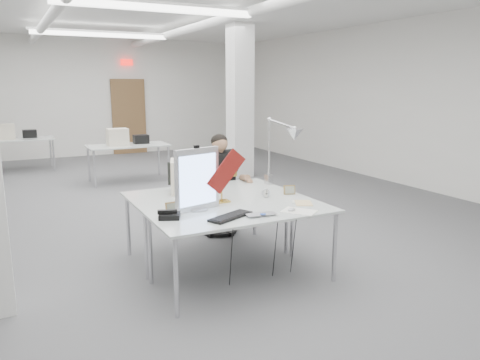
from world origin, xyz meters
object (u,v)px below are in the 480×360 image
(office_chair, at_px, (219,194))
(seated_person, at_px, (220,168))
(laptop, at_px, (263,216))
(desk_phone, at_px, (170,216))
(desk_main, at_px, (243,212))
(beige_monitor, at_px, (189,176))
(monitor, at_px, (197,179))
(bankers_lamp, at_px, (222,186))
(architect_lamp, at_px, (280,152))

(office_chair, height_order, seated_person, seated_person)
(laptop, bearing_deg, seated_person, 84.76)
(desk_phone, bearing_deg, seated_person, 74.62)
(desk_main, xyz_separation_m, desk_phone, (-0.73, 0.07, 0.04))
(desk_main, xyz_separation_m, office_chair, (0.45, 1.59, -0.21))
(office_chair, distance_m, beige_monitor, 0.97)
(office_chair, height_order, monitor, monitor)
(bankers_lamp, xyz_separation_m, architect_lamp, (0.90, 0.31, 0.25))
(desk_main, distance_m, beige_monitor, 1.02)
(seated_person, height_order, beige_monitor, seated_person)
(office_chair, height_order, desk_phone, office_chair)
(monitor, xyz_separation_m, bankers_lamp, (0.34, 0.17, -0.13))
(monitor, xyz_separation_m, architect_lamp, (1.24, 0.48, 0.12))
(office_chair, height_order, architect_lamp, architect_lamp)
(office_chair, distance_m, desk_phone, 1.94)
(architect_lamp, bearing_deg, bankers_lamp, -177.63)
(bankers_lamp, bearing_deg, monitor, -156.47)
(desk_phone, height_order, beige_monitor, beige_monitor)
(desk_main, relative_size, monitor, 2.92)
(office_chair, xyz_separation_m, laptop, (-0.39, -1.87, 0.23))
(desk_main, height_order, laptop, laptop)
(bankers_lamp, xyz_separation_m, beige_monitor, (-0.15, 0.58, 0.01))
(desk_phone, relative_size, beige_monitor, 0.48)
(seated_person, bearing_deg, desk_main, -117.42)
(office_chair, bearing_deg, desk_phone, -139.01)
(monitor, relative_size, bankers_lamp, 1.73)
(desk_main, relative_size, desk_phone, 9.43)
(seated_person, xyz_separation_m, bankers_lamp, (-0.50, -1.14, 0.03))
(desk_phone, bearing_deg, monitor, 48.35)
(laptop, bearing_deg, desk_phone, 162.51)
(seated_person, relative_size, laptop, 2.86)
(seated_person, bearing_deg, bankers_lamp, -124.75)
(seated_person, height_order, bankers_lamp, seated_person)
(seated_person, xyz_separation_m, monitor, (-0.84, -1.31, 0.16))
(office_chair, distance_m, bankers_lamp, 1.35)
(laptop, bearing_deg, bankers_lamp, 105.89)
(desk_phone, relative_size, architect_lamp, 0.22)
(seated_person, distance_m, laptop, 1.87)
(bankers_lamp, bearing_deg, desk_phone, -157.32)
(architect_lamp, bearing_deg, seated_person, 99.20)
(desk_main, bearing_deg, desk_phone, 174.54)
(monitor, relative_size, beige_monitor, 1.55)
(laptop, bearing_deg, office_chair, 85.07)
(office_chair, distance_m, seated_person, 0.37)
(desk_main, bearing_deg, monitor, 149.43)
(bankers_lamp, height_order, architect_lamp, architect_lamp)
(laptop, distance_m, architect_lamp, 1.34)
(desk_main, distance_m, architect_lamp, 1.19)
(office_chair, distance_m, monitor, 1.68)
(laptop, relative_size, architect_lamp, 0.34)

